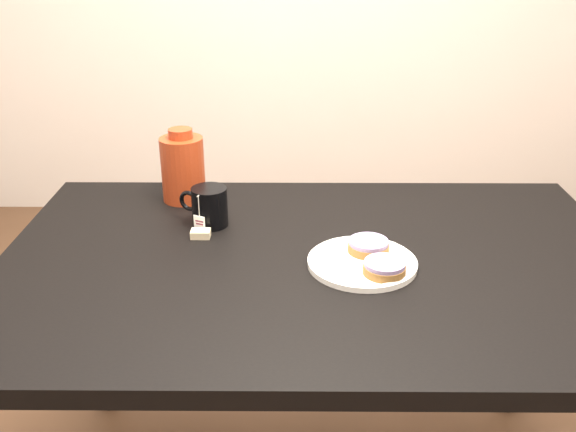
{
  "coord_description": "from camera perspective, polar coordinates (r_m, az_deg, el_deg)",
  "views": [
    {
      "loc": [
        -0.05,
        -1.25,
        1.41
      ],
      "look_at": [
        -0.06,
        0.09,
        0.81
      ],
      "focal_mm": 40.0,
      "sensor_mm": 36.0,
      "label": 1
    }
  ],
  "objects": [
    {
      "name": "mug",
      "position": [
        1.56,
        -7.04,
        0.86
      ],
      "size": [
        0.14,
        0.11,
        0.1
      ],
      "rotation": [
        0.0,
        0.0,
        -0.43
      ],
      "color": "black",
      "rests_on": "table"
    },
    {
      "name": "bagel_front",
      "position": [
        1.33,
        8.57,
        -4.57
      ],
      "size": [
        0.12,
        0.12,
        0.03
      ],
      "color": "brown",
      "rests_on": "plate"
    },
    {
      "name": "table",
      "position": [
        1.46,
        2.47,
        -6.54
      ],
      "size": [
        1.4,
        0.9,
        0.75
      ],
      "color": "black",
      "rests_on": "ground_plane"
    },
    {
      "name": "plate",
      "position": [
        1.38,
        6.61,
        -4.07
      ],
      "size": [
        0.23,
        0.23,
        0.02
      ],
      "color": "white",
      "rests_on": "table"
    },
    {
      "name": "bagel_package",
      "position": [
        1.7,
        -9.33,
        4.26
      ],
      "size": [
        0.13,
        0.13,
        0.19
      ],
      "rotation": [
        0.0,
        0.0,
        -0.14
      ],
      "color": "maroon",
      "rests_on": "table"
    },
    {
      "name": "teabag_pouch",
      "position": [
        1.51,
        -7.78,
        -1.57
      ],
      "size": [
        0.05,
        0.03,
        0.02
      ],
      "primitive_type": "cube",
      "rotation": [
        0.0,
        0.0,
        -0.0
      ],
      "color": "#C6B793",
      "rests_on": "table"
    },
    {
      "name": "bagel_back",
      "position": [
        1.42,
        7.17,
        -2.66
      ],
      "size": [
        0.11,
        0.11,
        0.03
      ],
      "color": "brown",
      "rests_on": "plate"
    }
  ]
}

